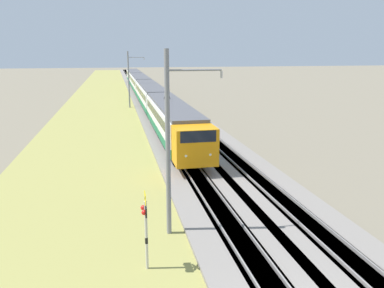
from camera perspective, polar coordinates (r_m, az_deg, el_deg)
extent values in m
cube|color=gray|center=(59.10, -6.65, 5.80)|extent=(240.00, 4.40, 0.30)
cube|color=gray|center=(59.55, -2.99, 5.94)|extent=(240.00, 4.40, 0.30)
cube|color=#4C4238|center=(59.10, -6.65, 5.80)|extent=(240.00, 1.57, 0.30)
cube|color=gray|center=(59.03, -7.17, 6.00)|extent=(240.00, 0.07, 0.15)
cube|color=gray|center=(59.12, -6.14, 6.04)|extent=(240.00, 0.07, 0.15)
cube|color=#4C4238|center=(59.55, -2.99, 5.94)|extent=(240.00, 1.57, 0.30)
cube|color=gray|center=(59.45, -3.50, 6.14)|extent=(240.00, 0.07, 0.15)
cube|color=gray|center=(59.61, -2.48, 6.17)|extent=(240.00, 0.07, 0.15)
cube|color=#99934C|center=(58.91, -13.11, 5.42)|extent=(240.00, 13.04, 0.12)
cube|color=orange|center=(25.16, 0.42, -0.21)|extent=(2.19, 2.83, 2.52)
cube|color=black|center=(24.65, 0.58, 1.51)|extent=(1.58, 2.36, 0.76)
sphere|color=#F2EAC6|center=(24.11, -0.95, -1.83)|extent=(0.20, 0.20, 0.20)
sphere|color=#F2EAC6|center=(24.46, 2.79, -1.62)|extent=(0.20, 0.20, 0.20)
cube|color=#196B47|center=(35.33, -3.13, 2.39)|extent=(18.59, 2.95, 0.70)
cube|color=silver|center=(35.10, -3.15, 4.41)|extent=(18.59, 2.95, 1.81)
cube|color=black|center=(35.08, -3.16, 4.64)|extent=(17.10, 2.97, 0.76)
cube|color=#515156|center=(34.95, -3.18, 6.08)|extent=(18.59, 2.71, 0.25)
cube|color=black|center=(35.46, -3.11, 1.40)|extent=(17.66, 2.51, 0.55)
cylinder|color=black|center=(28.16, -1.89, -1.57)|extent=(0.86, 0.12, 0.86)
cylinder|color=black|center=(28.35, 0.24, -1.46)|extent=(0.86, 0.12, 0.86)
cube|color=#196B47|center=(55.21, -6.32, 6.50)|extent=(20.78, 2.95, 0.70)
cube|color=silver|center=(55.07, -6.36, 7.80)|extent=(20.78, 2.95, 1.81)
cube|color=black|center=(55.05, -6.36, 7.95)|extent=(19.12, 2.97, 0.76)
cube|color=#515156|center=(54.97, -6.39, 8.87)|extent=(20.78, 2.71, 0.25)
cube|color=black|center=(55.30, -6.31, 5.86)|extent=(19.74, 2.51, 0.55)
cube|color=#196B47|center=(76.40, -7.90, 8.50)|extent=(20.78, 2.95, 0.70)
cube|color=silver|center=(76.29, -7.93, 9.44)|extent=(20.78, 2.95, 1.81)
cube|color=black|center=(76.28, -7.93, 9.55)|extent=(19.12, 2.97, 0.76)
cube|color=#515156|center=(76.22, -7.95, 10.21)|extent=(20.78, 2.71, 0.25)
cube|color=black|center=(76.46, -7.88, 8.03)|extent=(19.74, 2.51, 0.55)
cube|color=#196B47|center=(97.67, -8.79, 9.62)|extent=(20.78, 2.95, 0.70)
cube|color=silver|center=(97.58, -8.82, 10.36)|extent=(20.78, 2.95, 1.81)
cube|color=black|center=(97.57, -8.82, 10.44)|extent=(19.12, 2.97, 0.76)
cube|color=#515156|center=(97.53, -8.84, 10.96)|extent=(20.78, 2.71, 0.25)
cube|color=black|center=(97.71, -8.78, 9.25)|extent=(19.74, 2.51, 0.55)
cylinder|color=black|center=(37.58, -4.10, 7.65)|extent=(0.06, 0.33, 1.08)
cylinder|color=black|center=(37.63, -3.57, 7.67)|extent=(0.06, 0.33, 1.08)
cube|color=black|center=(28.50, -0.81, -3.22)|extent=(0.10, 0.10, 0.00)
cylinder|color=beige|center=(14.90, -6.97, -13.88)|extent=(0.11, 0.11, 2.95)
cylinder|color=black|center=(14.97, -6.95, -14.38)|extent=(0.12, 0.12, 0.25)
cube|color=black|center=(14.42, -7.10, -9.93)|extent=(0.70, 0.06, 0.36)
sphere|color=red|center=(14.21, -7.31, -10.30)|extent=(0.20, 0.20, 0.20)
sphere|color=red|center=(14.62, -7.45, -9.59)|extent=(0.20, 0.20, 0.20)
cube|color=yellow|center=(14.23, -7.16, -8.20)|extent=(0.49, 0.03, 0.49)
cube|color=yellow|center=(14.23, -7.16, -8.20)|extent=(0.49, 0.03, 0.49)
cylinder|color=slate|center=(16.59, -3.70, -0.54)|extent=(0.22, 0.22, 8.52)
cylinder|color=slate|center=(16.30, 0.38, 11.19)|extent=(0.08, 2.40, 0.08)
cylinder|color=#B2ADA8|center=(16.60, 4.50, 10.51)|extent=(0.10, 0.10, 0.30)
cylinder|color=slate|center=(57.51, -9.62, 9.57)|extent=(0.22, 0.22, 8.46)
cylinder|color=slate|center=(57.42, -8.53, 12.93)|extent=(0.08, 2.40, 0.08)
cylinder|color=#B2ADA8|center=(57.51, -7.30, 12.77)|extent=(0.10, 0.10, 0.30)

